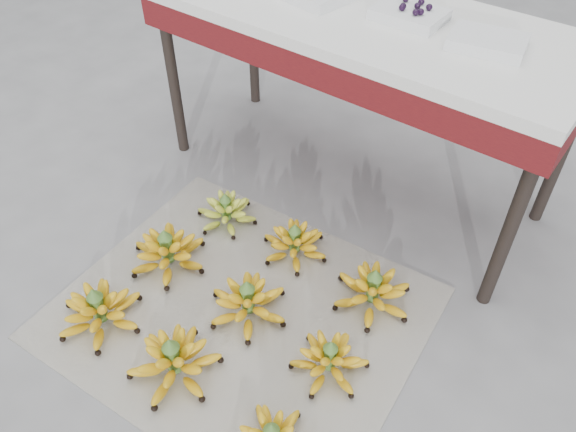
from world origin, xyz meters
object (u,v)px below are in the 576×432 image
Objects in this scene: bunch_back_center at (295,243)px; tray_far_right at (488,42)px; bunch_mid_right at (330,360)px; bunch_back_right at (373,291)px; bunch_front_left at (100,311)px; bunch_mid_center at (248,302)px; bunch_back_left at (226,212)px; vendor_table at (361,35)px; newspaper_mat at (240,313)px; bunch_front_center at (174,361)px; tray_right at (409,14)px; bunch_mid_left at (168,252)px.

bunch_back_center is 1.05× the size of tray_far_right.
bunch_back_right is at bearing 85.77° from bunch_mid_right.
bunch_mid_right is 0.87× the size of bunch_back_right.
bunch_front_left reaches higher than bunch_mid_right.
bunch_back_left is at bearing 154.93° from bunch_mid_center.
bunch_back_left is 0.17× the size of vendor_table.
tray_far_right is at bearing 72.60° from bunch_front_left.
tray_far_right reaches higher than bunch_front_left.
newspaper_mat is 3.55× the size of bunch_mid_center.
bunch_mid_center is 0.50m from bunch_back_left.
bunch_front_center is 0.73m from bunch_back_left.
bunch_front_center is at bearing -93.68° from tray_right.
bunch_mid_right is 1.05× the size of bunch_back_center.
newspaper_mat is 3.65× the size of bunch_back_right.
bunch_front_center is 0.23× the size of vendor_table.
bunch_front_left is 0.66m from bunch_back_left.
bunch_mid_left is 0.80m from bunch_back_right.
tray_far_right is (0.73, 0.55, 0.76)m from bunch_back_left.
bunch_back_right is 1.39× the size of tray_right.
bunch_back_left is 0.81× the size of bunch_back_right.
bunch_back_left is at bearing 137.08° from newspaper_mat.
bunch_back_center is at bearing -81.20° from vendor_table.
bunch_mid_center is 1.24× the size of bunch_back_center.
vendor_table is at bearing 115.16° from bunch_front_center.
bunch_back_center is (-0.41, 0.36, 0.00)m from bunch_mid_right.
tray_far_right is (0.47, 0.00, 0.11)m from vendor_table.
bunch_mid_left is 0.92× the size of bunch_mid_center.
bunch_mid_left reaches higher than bunch_front_left.
vendor_table reaches higher than bunch_back_left.
tray_far_right reaches higher than vendor_table.
tray_far_right is (-0.02, 0.88, 0.76)m from bunch_mid_right.
bunch_mid_left reaches higher than bunch_back_left.
bunch_mid_center is at bearing 4.63° from bunch_mid_left.
newspaper_mat is at bearing 109.06° from bunch_front_center.
bunch_front_left is 1.30× the size of bunch_back_left.
bunch_front_left is 0.77m from bunch_back_center.
bunch_mid_right is (0.77, -0.01, -0.01)m from bunch_mid_left.
bunch_front_left is 0.22× the size of vendor_table.
bunch_mid_right is at bearing -70.61° from tray_right.
bunch_front_center reaches higher than bunch_mid_left.
bunch_mid_right is at bearing -60.91° from vendor_table.
tray_far_right is at bearing 67.00° from newspaper_mat.
bunch_mid_right is (0.40, 0.31, -0.01)m from bunch_front_center.
vendor_table is (0.28, 0.86, 0.64)m from bunch_mid_left.
bunch_front_left is 0.52m from bunch_mid_center.
tray_right is (0.04, 0.89, 0.76)m from bunch_mid_center.
bunch_front_left is 0.92× the size of bunch_front_center.
tray_right is (-0.29, 0.58, 0.76)m from bunch_back_right.
bunch_mid_left is at bearing 177.63° from newspaper_mat.
bunch_mid_right is at bearing 37.60° from bunch_front_left.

